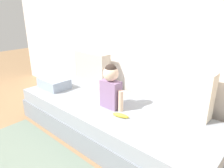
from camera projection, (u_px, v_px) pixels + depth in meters
The scene contains 8 objects.
ground_plane at pixel (111, 135), 2.44m from camera, with size 12.00×12.00×0.00m, color #93704C.
back_wall at pixel (144, 27), 2.43m from camera, with size 5.62×0.10×2.38m, color silver.
couch at pixel (111, 121), 2.37m from camera, with size 2.42×0.89×0.39m.
throw_pillow_left at pixel (92, 68), 2.88m from camera, with size 0.54×0.16×0.44m, color #C1B29E.
throw_pillow_right at pixel (185, 92), 2.04m from camera, with size 0.52×0.16×0.47m, color beige.
toddler at pixel (111, 86), 2.18m from camera, with size 0.33×0.16×0.48m.
banana at pixel (121, 115), 2.04m from camera, with size 0.17×0.04×0.04m, color yellow.
folded_blanket at pixel (54, 83), 2.79m from camera, with size 0.40×0.28×0.13m, color #8E9EB2.
Camera 1 is at (1.40, -1.54, 1.41)m, focal length 33.57 mm.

